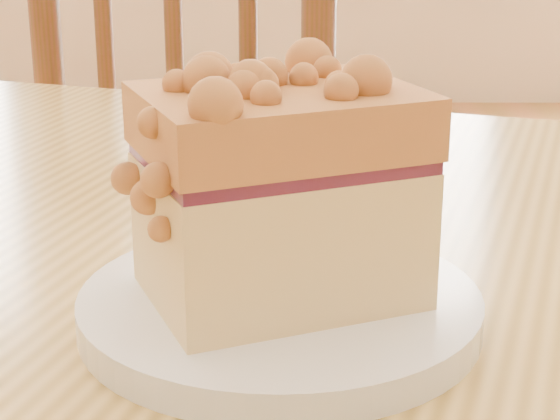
% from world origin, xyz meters
% --- Properties ---
extents(cafe_table_main, '(1.52, 1.24, 0.75)m').
position_xyz_m(cafe_table_main, '(0.08, 0.21, 0.66)').
color(cafe_table_main, tan).
rests_on(cafe_table_main, ground).
extents(cafe_chair_main, '(0.56, 0.56, 0.94)m').
position_xyz_m(cafe_chair_main, '(0.11, 0.87, 0.48)').
color(cafe_chair_main, '#592B18').
rests_on(cafe_chair_main, ground).
extents(plate, '(0.21, 0.21, 0.02)m').
position_xyz_m(plate, '(0.17, 0.11, 0.76)').
color(plate, white).
rests_on(plate, cafe_table_main).
extents(cake_slice, '(0.16, 0.14, 0.12)m').
position_xyz_m(cake_slice, '(0.17, 0.11, 0.83)').
color(cake_slice, '#F6D98B').
rests_on(cake_slice, plate).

